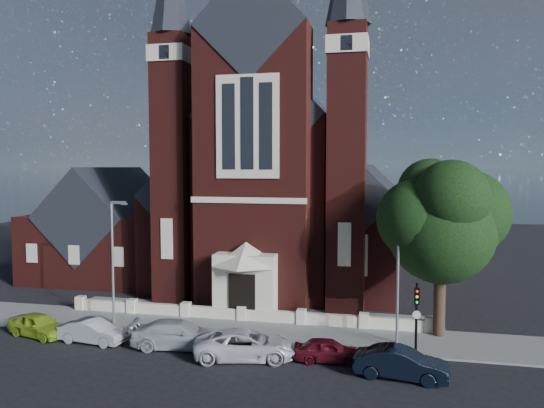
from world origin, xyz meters
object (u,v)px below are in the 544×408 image
Objects in this scene: parish_hall at (112,234)px; street_lamp_right at (400,266)px; church at (289,189)px; street_tree at (443,223)px; street_lamp_left at (114,255)px; car_silver_b at (178,334)px; car_white_suv at (246,345)px; car_silver_a at (93,331)px; car_navy at (402,363)px; traffic_signal at (417,309)px; car_dark_red at (328,350)px; car_lime_van at (39,325)px.

parish_hall is 1.51× the size of street_lamp_right.
street_tree is at bearing -53.83° from church.
street_lamp_left is 1.00× the size of street_lamp_right.
street_tree is at bearing -81.02° from car_silver_b.
car_white_suv is at bearing -22.25° from street_lamp_left.
street_lamp_left is at bearing 14.33° from car_silver_a.
car_navy is at bearing -89.06° from street_lamp_right.
traffic_signal is (27.00, -15.57, -1.43)m from parish_hall.
car_silver_a is at bearing 92.86° from car_navy.
street_lamp_left is 1.97× the size of car_silver_a.
parish_hall is 32.50m from car_navy.
car_silver_b is at bearing -161.37° from street_tree.
car_white_suv is (4.21, -0.82, -0.01)m from car_silver_b.
church is 17.26m from parish_hall.
car_silver_b is 4.28m from car_white_suv.
street_tree is 2.61× the size of car_silver_a.
traffic_signal is 13.37m from car_silver_b.
traffic_signal is 1.09× the size of car_dark_red.
car_dark_red is at bearing -136.05° from street_lamp_right.
street_tree is 2.67× the size of traffic_signal.
parish_hall is 2.29× the size of car_silver_b.
street_lamp_right is at bearing -61.96° from church.
car_silver_b is (-2.14, -22.20, -7.41)m from church.
traffic_signal is 0.88× the size of car_navy.
church is 23.51m from car_silver_b.
traffic_signal is at bearing -4.76° from street_lamp_left.
car_silver_b reaches higher than car_silver_a.
car_navy is (0.08, -4.99, -3.85)m from street_lamp_right.
car_lime_van is at bearing -175.76° from traffic_signal.
traffic_signal is at bearing -59.99° from street_lamp_right.
parish_hall is 1.14× the size of street_tree.
street_lamp_right is at bearing 8.49° from car_navy.
street_lamp_right reaches higher than car_lime_van.
traffic_signal is at bearing -86.73° from car_white_suv.
traffic_signal is 0.73× the size of car_white_suv.
car_silver_b reaches higher than car_white_suv.
car_silver_a is (-18.36, -1.97, -1.91)m from traffic_signal.
car_lime_van is (-11.20, -22.16, -7.48)m from church.
parish_hall is at bearing 29.10° from car_silver_b.
street_lamp_left is 1.78× the size of car_navy.
street_lamp_left is 1.52× the size of car_silver_b.
parish_hall reaches higher than car_navy.
church reaches higher than traffic_signal.
car_white_suv is at bearing -110.67° from car_silver_b.
parish_hall is at bearing 32.57° from car_white_suv.
street_tree is 10.27m from car_dark_red.
street_lamp_right is 1.95× the size of car_lime_van.
street_lamp_left is (-7.91, -18.94, -3.59)m from church.
parish_hall is 3.05× the size of traffic_signal.
street_tree is at bearing -62.18° from car_lime_van.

